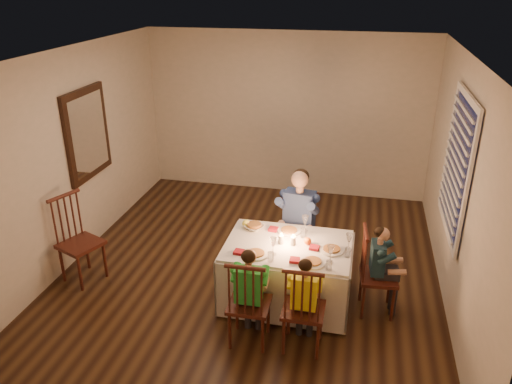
% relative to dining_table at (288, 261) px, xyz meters
% --- Properties ---
extents(ground, '(5.00, 5.00, 0.00)m').
position_rel_dining_table_xyz_m(ground, '(-0.53, 0.58, -0.51)').
color(ground, black).
rests_on(ground, ground).
extents(wall_left, '(0.02, 5.00, 2.60)m').
position_rel_dining_table_xyz_m(wall_left, '(-2.78, 0.58, 0.79)').
color(wall_left, '#B9B29E').
rests_on(wall_left, ground).
extents(wall_right, '(0.02, 5.00, 2.60)m').
position_rel_dining_table_xyz_m(wall_right, '(1.72, 0.58, 0.79)').
color(wall_right, '#B9B29E').
rests_on(wall_right, ground).
extents(wall_back, '(4.50, 0.02, 2.60)m').
position_rel_dining_table_xyz_m(wall_back, '(-0.53, 3.08, 0.79)').
color(wall_back, '#B9B29E').
rests_on(wall_back, ground).
extents(ceiling, '(5.00, 5.00, 0.00)m').
position_rel_dining_table_xyz_m(ceiling, '(-0.53, 0.58, 2.09)').
color(ceiling, white).
rests_on(ceiling, wall_back).
extents(dining_table, '(1.38, 1.00, 0.68)m').
position_rel_dining_table_xyz_m(dining_table, '(0.00, 0.00, 0.00)').
color(dining_table, silver).
rests_on(dining_table, ground).
extents(chair_adult, '(0.46, 0.44, 0.97)m').
position_rel_dining_table_xyz_m(chair_adult, '(0.01, 0.72, -0.51)').
color(chair_adult, '#37130F').
rests_on(chair_adult, ground).
extents(chair_near_left, '(0.41, 0.39, 0.97)m').
position_rel_dining_table_xyz_m(chair_near_left, '(-0.26, -0.74, -0.51)').
color(chair_near_left, '#37130F').
rests_on(chair_near_left, ground).
extents(chair_near_right, '(0.40, 0.38, 0.97)m').
position_rel_dining_table_xyz_m(chair_near_right, '(0.27, -0.72, -0.51)').
color(chair_near_right, '#37130F').
rests_on(chair_near_right, ground).
extents(chair_end, '(0.41, 0.43, 0.97)m').
position_rel_dining_table_xyz_m(chair_end, '(0.97, 0.02, -0.51)').
color(chair_end, '#37130F').
rests_on(chair_end, ground).
extents(chair_extra, '(0.55, 0.57, 1.07)m').
position_rel_dining_table_xyz_m(chair_extra, '(-2.43, -0.10, -0.51)').
color(chair_extra, '#37130F').
rests_on(chair_extra, ground).
extents(adult, '(0.54, 0.51, 1.29)m').
position_rel_dining_table_xyz_m(adult, '(0.01, 0.72, -0.51)').
color(adult, navy).
rests_on(adult, ground).
extents(child_green, '(0.35, 0.32, 1.05)m').
position_rel_dining_table_xyz_m(child_green, '(-0.26, -0.74, -0.51)').
color(child_green, green).
rests_on(child_green, ground).
extents(child_yellow, '(0.32, 0.29, 1.01)m').
position_rel_dining_table_xyz_m(child_yellow, '(0.27, -0.72, -0.51)').
color(child_yellow, yellow).
rests_on(child_yellow, ground).
extents(child_teal, '(0.32, 0.35, 1.02)m').
position_rel_dining_table_xyz_m(child_teal, '(0.97, 0.02, -0.51)').
color(child_teal, '#19333F').
rests_on(child_teal, ground).
extents(setting_adult, '(0.26, 0.26, 0.02)m').
position_rel_dining_table_xyz_m(setting_adult, '(-0.04, 0.28, 0.22)').
color(setting_adult, silver).
rests_on(setting_adult, dining_table).
extents(setting_green, '(0.26, 0.26, 0.02)m').
position_rel_dining_table_xyz_m(setting_green, '(-0.29, -0.29, 0.22)').
color(setting_green, silver).
rests_on(setting_green, dining_table).
extents(setting_yellow, '(0.26, 0.26, 0.02)m').
position_rel_dining_table_xyz_m(setting_yellow, '(0.29, -0.33, 0.22)').
color(setting_yellow, silver).
rests_on(setting_yellow, dining_table).
extents(setting_teal, '(0.26, 0.26, 0.02)m').
position_rel_dining_table_xyz_m(setting_teal, '(0.46, -0.04, 0.22)').
color(setting_teal, silver).
rests_on(setting_teal, dining_table).
extents(candle_left, '(0.06, 0.06, 0.10)m').
position_rel_dining_table_xyz_m(candle_left, '(-0.08, 0.00, 0.26)').
color(candle_left, white).
rests_on(candle_left, dining_table).
extents(candle_right, '(0.06, 0.06, 0.10)m').
position_rel_dining_table_xyz_m(candle_right, '(0.05, -0.00, 0.26)').
color(candle_right, white).
rests_on(candle_right, dining_table).
extents(squash, '(0.09, 0.09, 0.09)m').
position_rel_dining_table_xyz_m(squash, '(-0.53, 0.29, 0.25)').
color(squash, '#FBF042').
rests_on(squash, dining_table).
extents(orange_fruit, '(0.08, 0.08, 0.08)m').
position_rel_dining_table_xyz_m(orange_fruit, '(0.20, 0.05, 0.25)').
color(orange_fruit, orange).
rests_on(orange_fruit, dining_table).
extents(serving_bowl, '(0.28, 0.28, 0.05)m').
position_rel_dining_table_xyz_m(serving_bowl, '(-0.43, 0.26, 0.23)').
color(serving_bowl, silver).
rests_on(serving_bowl, dining_table).
extents(wall_mirror, '(0.06, 0.95, 1.15)m').
position_rel_dining_table_xyz_m(wall_mirror, '(-2.75, 0.88, 0.99)').
color(wall_mirror, black).
rests_on(wall_mirror, wall_left).
extents(window_blinds, '(0.07, 1.34, 1.54)m').
position_rel_dining_table_xyz_m(window_blinds, '(1.67, 0.68, 0.99)').
color(window_blinds, black).
rests_on(window_blinds, wall_right).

